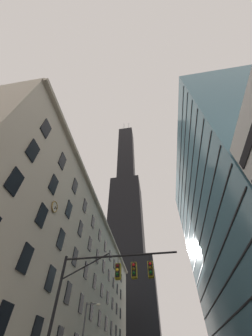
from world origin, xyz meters
name	(u,v)px	position (x,y,z in m)	size (l,w,h in m)	color
station_building	(55,285)	(-19.34, 25.70, 12.99)	(17.36, 63.41, 26.01)	beige
dark_skyscraper	(126,237)	(-16.53, 94.44, 57.58)	(29.24, 29.24, 192.70)	black
glass_office_midrise	(239,219)	(20.53, 31.45, 26.84)	(19.17, 51.44, 53.68)	teal
traffic_signal_mast	(111,282)	(-3.44, 2.72, 5.94)	(8.82, 0.63, 7.86)	black
street_lamppost	(85,335)	(-8.76, 14.61, 4.50)	(1.80, 0.32, 7.36)	#47474C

